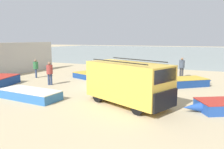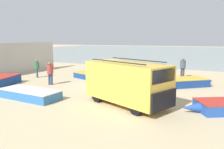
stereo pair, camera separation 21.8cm
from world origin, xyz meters
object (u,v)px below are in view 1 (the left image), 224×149
object	(u,v)px
fishing_rowboat_2	(91,76)
fisherman_1	(50,71)
parked_van	(128,82)
fishing_rowboat_4	(28,94)
fishing_rowboat_3	(143,72)
fishing_rowboat_1	(182,82)
fisherman_0	(182,66)
fisherman_2	(36,67)

from	to	relation	value
fishing_rowboat_2	fisherman_1	world-z (taller)	fisherman_1
parked_van	fishing_rowboat_4	size ratio (longest dim) A/B	1.10
fishing_rowboat_2	fisherman_1	size ratio (longest dim) A/B	2.61
fishing_rowboat_2	fishing_rowboat_3	size ratio (longest dim) A/B	1.01
fishing_rowboat_4	fisherman_1	world-z (taller)	fisherman_1
fishing_rowboat_1	fishing_rowboat_2	xyz separation A→B (m)	(-7.61, -0.27, -0.04)
fishing_rowboat_4	fisherman_0	distance (m)	13.28
fishing_rowboat_3	fisherman_2	distance (m)	10.09
fishing_rowboat_3	fishing_rowboat_1	bearing A→B (deg)	-67.89
fishing_rowboat_2	fisherman_2	world-z (taller)	fisherman_2
fisherman_2	fisherman_1	bearing A→B (deg)	-78.45
fishing_rowboat_2	fisherman_2	size ratio (longest dim) A/B	2.78
fishing_rowboat_4	fishing_rowboat_2	bearing A→B (deg)	-88.09
fishing_rowboat_2	fishing_rowboat_4	xyz separation A→B (m)	(-0.16, -7.11, 0.02)
fishing_rowboat_4	fisherman_1	size ratio (longest dim) A/B	2.64
parked_van	fishing_rowboat_1	size ratio (longest dim) A/B	1.18
fishing_rowboat_2	fisherman_0	size ratio (longest dim) A/B	2.52
fisherman_0	fisherman_2	size ratio (longest dim) A/B	1.10
fishing_rowboat_3	fisherman_1	world-z (taller)	fisherman_1
fishing_rowboat_3	fisherman_2	world-z (taller)	fisherman_2
fishing_rowboat_1	fishing_rowboat_4	world-z (taller)	fishing_rowboat_1
fishing_rowboat_2	parked_van	bearing A→B (deg)	153.91
parked_van	fisherman_2	distance (m)	11.29
fisherman_0	fisherman_2	distance (m)	13.17
parked_van	fisherman_0	distance (m)	9.92
parked_van	fishing_rowboat_4	world-z (taller)	parked_van
fishing_rowboat_3	fisherman_2	xyz separation A→B (m)	(-8.41, -5.52, 0.73)
fishing_rowboat_1	fisherman_1	size ratio (longest dim) A/B	2.45
fishing_rowboat_2	fisherman_1	distance (m)	3.95
fishing_rowboat_2	fisherman_2	xyz separation A→B (m)	(-4.86, -1.53, 0.74)
fishing_rowboat_2	fishing_rowboat_3	world-z (taller)	fishing_rowboat_3
fisherman_0	fisherman_1	size ratio (longest dim) A/B	1.03
fisherman_0	fishing_rowboat_3	bearing A→B (deg)	-95.68
fishing_rowboat_1	fishing_rowboat_3	size ratio (longest dim) A/B	0.95
parked_van	fishing_rowboat_1	bearing A→B (deg)	94.08
fishing_rowboat_2	fishing_rowboat_4	distance (m)	7.12
fishing_rowboat_3	fishing_rowboat_4	world-z (taller)	fishing_rowboat_4
parked_van	fisherman_1	xyz separation A→B (m)	(-7.15, 2.29, -0.18)
fisherman_0	fisherman_2	xyz separation A→B (m)	(-11.96, -5.50, -0.10)
fishing_rowboat_3	fishing_rowboat_2	bearing A→B (deg)	-156.93
fisherman_2	fishing_rowboat_1	bearing A→B (deg)	-38.88
fishing_rowboat_3	fisherman_1	xyz separation A→B (m)	(-5.13, -7.53, 0.79)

